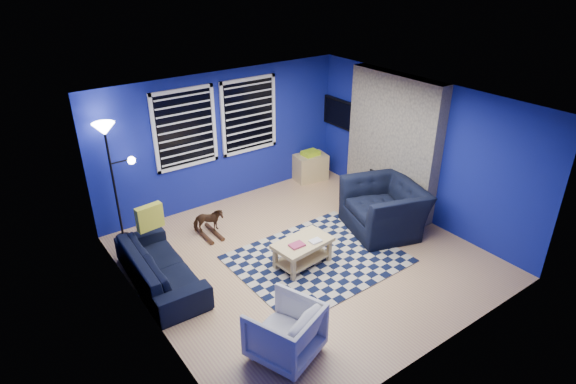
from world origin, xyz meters
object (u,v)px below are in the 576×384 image
at_px(tv, 341,114).
at_px(floor_lamp, 109,146).
at_px(sofa, 160,267).
at_px(cabinet, 310,167).
at_px(armchair_big, 384,208).
at_px(armchair_bent, 285,331).
at_px(rocking_horse, 208,221).
at_px(coffee_table, 303,248).

bearing_deg(tv, floor_lamp, 176.92).
relative_size(sofa, cabinet, 2.70).
xyz_separation_m(armchair_big, armchair_bent, (-3.06, -1.37, -0.07)).
height_order(sofa, rocking_horse, sofa).
bearing_deg(floor_lamp, rocking_horse, -33.09).
bearing_deg(sofa, floor_lamp, 2.96).
relative_size(coffee_table, cabinet, 1.32).
height_order(tv, rocking_horse, tv).
bearing_deg(coffee_table, rocking_horse, 115.41).
bearing_deg(armchair_bent, coffee_table, -154.73).
bearing_deg(sofa, cabinet, -66.63).
height_order(rocking_horse, cabinet, cabinet).
bearing_deg(cabinet, armchair_big, -87.41).
bearing_deg(cabinet, floor_lamp, -171.14).
distance_m(sofa, rocking_horse, 1.41).
bearing_deg(armchair_bent, rocking_horse, -120.71).
bearing_deg(tv, coffee_table, -140.34).
height_order(sofa, floor_lamp, floor_lamp).
xyz_separation_m(armchair_bent, rocking_horse, (0.52, 2.96, -0.07)).
xyz_separation_m(tv, floor_lamp, (-4.57, 0.25, 0.27)).
height_order(tv, armchair_bent, tv).
bearing_deg(sofa, coffee_table, -111.61).
height_order(tv, cabinet, tv).
relative_size(armchair_big, coffee_table, 1.37).
height_order(sofa, cabinet, cabinet).
xyz_separation_m(rocking_horse, floor_lamp, (-1.20, 0.78, 1.39)).
bearing_deg(cabinet, armchair_bent, -122.78).
distance_m(tv, rocking_horse, 3.59).
height_order(tv, armchair_big, tv).
bearing_deg(sofa, armchair_bent, -161.31).
bearing_deg(armchair_big, tv, 175.96).
relative_size(tv, coffee_table, 1.05).
xyz_separation_m(tv, coffee_table, (-2.60, -2.16, -1.09)).
xyz_separation_m(sofa, armchair_big, (3.72, -0.81, 0.14)).
height_order(armchair_bent, coffee_table, armchair_bent).
bearing_deg(coffee_table, sofa, 156.43).
height_order(armchair_bent, cabinet, armchair_bent).
bearing_deg(armchair_bent, cabinet, -152.41).
distance_m(rocking_horse, coffee_table, 1.80).
xyz_separation_m(tv, rocking_horse, (-3.37, -0.54, -1.12)).
bearing_deg(armchair_big, rocking_horse, -104.69).
bearing_deg(floor_lamp, sofa, -89.00).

